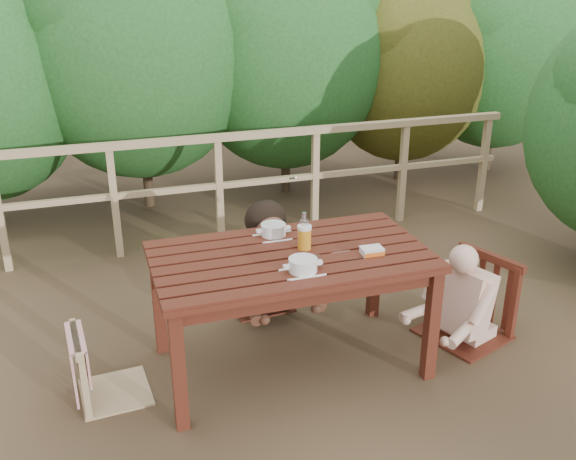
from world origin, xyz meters
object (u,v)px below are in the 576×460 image
object	(u,v)px
soup_far	(273,231)
bread_roll	(305,263)
chair_far	(259,252)
chair_right	(470,267)
diner_right	(475,258)
soup_near	(303,266)
table	(291,311)
woman	(257,221)
bottle	(304,231)
chair_left	(108,333)
beer_glass	(304,238)
butter_tub	(372,252)
tumbler	(315,262)

from	to	relation	value
soup_far	bread_roll	xyz separation A→B (m)	(0.03, -0.50, -0.00)
chair_far	chair_right	bearing A→B (deg)	-40.03
chair_far	diner_right	bearing A→B (deg)	-39.38
soup_near	soup_far	size ratio (longest dim) A/B	1.03
table	woman	bearing A→B (deg)	88.77
bread_roll	bottle	xyz separation A→B (m)	(0.09, 0.26, 0.08)
table	woman	world-z (taller)	woman
chair_right	soup_near	size ratio (longest dim) A/B	3.81
bread_roll	chair_left	bearing A→B (deg)	168.40
woman	bread_roll	size ratio (longest dim) A/B	9.53
beer_glass	chair_right	bearing A→B (deg)	-4.46
chair_far	butter_tub	size ratio (longest dim) A/B	6.58
chair_far	bottle	size ratio (longest dim) A/B	3.61
butter_tub	bread_roll	bearing A→B (deg)	-171.81
diner_right	beer_glass	xyz separation A→B (m)	(-1.16, 0.09, 0.26)
woman	beer_glass	bearing A→B (deg)	90.78
beer_glass	tumbler	distance (m)	0.24
chair_left	table	bearing A→B (deg)	-95.39
bread_roll	soup_far	bearing A→B (deg)	93.84
diner_right	butter_tub	world-z (taller)	diner_right
soup_far	tumbler	world-z (taller)	soup_far
chair_left	soup_near	distance (m)	1.18
chair_left	bread_roll	bearing A→B (deg)	-105.67
woman	soup_far	world-z (taller)	woman
chair_left	diner_right	world-z (taller)	diner_right
soup_far	butter_tub	bearing A→B (deg)	-44.02
soup_near	bottle	size ratio (longest dim) A/B	1.15
diner_right	beer_glass	distance (m)	1.19
diner_right	butter_tub	bearing A→B (deg)	77.86
soup_near	butter_tub	size ratio (longest dim) A/B	2.09
chair_left	woman	bearing A→B (deg)	-58.69
soup_far	woman	bearing A→B (deg)	86.14
table	woman	size ratio (longest dim) A/B	1.23
woman	chair_left	bearing A→B (deg)	30.07
woman	diner_right	distance (m)	1.51
butter_tub	chair_far	bearing A→B (deg)	117.26
woman	bottle	xyz separation A→B (m)	(0.09, -0.75, 0.21)
tumbler	butter_tub	world-z (taller)	tumbler
chair_far	bottle	xyz separation A→B (m)	(0.09, -0.73, 0.45)
bottle	table	bearing A→B (deg)	-149.78
table	chair_far	xyz separation A→B (m)	(0.02, 0.79, 0.05)
chair_right	diner_right	xyz separation A→B (m)	(0.03, 0.00, 0.06)
chair_right	bottle	size ratio (longest dim) A/B	4.37
soup_near	bread_roll	world-z (taller)	soup_near
bread_roll	butter_tub	world-z (taller)	bread_roll
tumbler	chair_right	bearing A→B (deg)	7.30
chair_right	diner_right	distance (m)	0.06
butter_tub	diner_right	bearing A→B (deg)	10.23
chair_left	chair_far	xyz separation A→B (m)	(1.10, 0.76, 0.02)
chair_far	bread_roll	world-z (taller)	chair_far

